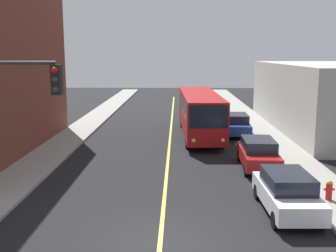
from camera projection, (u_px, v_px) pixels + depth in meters
ground_plane at (160, 244)px, 13.38m from camera, size 120.00×120.00×0.00m
sidewalk_left at (41, 161)px, 23.38m from camera, size 2.50×90.00×0.15m
sidewalk_right at (296, 162)px, 23.03m from camera, size 2.50×90.00×0.15m
lane_stripe_center at (170, 144)px, 28.13m from camera, size 0.16×60.00×0.01m
city_bus at (200, 112)px, 30.60m from camera, size 2.99×12.23×3.20m
parked_car_white at (287, 192)px, 15.87m from camera, size 1.90×4.44×1.62m
parked_car_red at (258, 153)px, 22.01m from camera, size 1.94×4.45×1.62m
parked_car_blue at (236, 124)px, 30.87m from camera, size 1.94×4.46×1.62m
traffic_signal_left_corner at (0, 109)px, 13.72m from camera, size 3.75×0.48×6.00m
fire_hydrant at (329, 190)px, 16.92m from camera, size 0.44×0.26×0.84m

